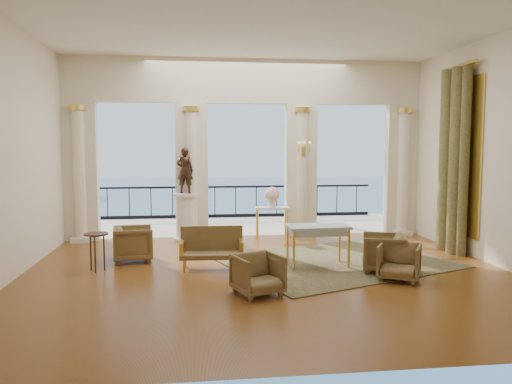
{
  "coord_description": "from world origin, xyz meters",
  "views": [
    {
      "loc": [
        -1.33,
        -8.81,
        2.36
      ],
      "look_at": [
        -0.17,
        0.6,
        1.46
      ],
      "focal_mm": 35.0,
      "sensor_mm": 36.0,
      "label": 1
    }
  ],
  "objects": [
    {
      "name": "floor",
      "position": [
        0.0,
        0.0,
        0.0
      ],
      "size": [
        9.0,
        9.0,
        0.0
      ],
      "primitive_type": "plane",
      "color": "#4B200A",
      "rests_on": "ground"
    },
    {
      "name": "room_walls",
      "position": [
        0.0,
        -1.12,
        2.88
      ],
      "size": [
        9.0,
        9.0,
        9.0
      ],
      "color": "white",
      "rests_on": "ground"
    },
    {
      "name": "arcade",
      "position": [
        -0.0,
        3.82,
        2.58
      ],
      "size": [
        9.0,
        0.56,
        4.5
      ],
      "color": "#F3E9C9",
      "rests_on": "ground"
    },
    {
      "name": "terrace",
      "position": [
        0.0,
        5.8,
        -0.05
      ],
      "size": [
        10.0,
        3.6,
        0.1
      ],
      "primitive_type": "cube",
      "color": "#B8B299",
      "rests_on": "ground"
    },
    {
      "name": "balustrade",
      "position": [
        0.0,
        7.4,
        0.41
      ],
      "size": [
        9.0,
        0.06,
        1.03
      ],
      "color": "black",
      "rests_on": "terrace"
    },
    {
      "name": "palm_tree",
      "position": [
        2.0,
        6.6,
        4.09
      ],
      "size": [
        2.0,
        2.0,
        4.5
      ],
      "color": "#4C3823",
      "rests_on": "terrace"
    },
    {
      "name": "headland",
      "position": [
        -30.0,
        70.0,
        -3.0
      ],
      "size": [
        22.0,
        18.0,
        6.0
      ],
      "primitive_type": "cube",
      "color": "black",
      "rests_on": "sea"
    },
    {
      "name": "sea",
      "position": [
        0.0,
        60.0,
        -6.0
      ],
      "size": [
        160.0,
        160.0,
        0.0
      ],
      "primitive_type": "plane",
      "color": "#2E5F85",
      "rests_on": "ground"
    },
    {
      "name": "curtain",
      "position": [
        4.28,
        1.5,
        2.02
      ],
      "size": [
        0.33,
        1.4,
        4.09
      ],
      "color": "#484624",
      "rests_on": "ground"
    },
    {
      "name": "window_frame",
      "position": [
        4.47,
        1.5,
        2.1
      ],
      "size": [
        0.04,
        1.6,
        3.4
      ],
      "primitive_type": "cube",
      "color": "#E4BC4B",
      "rests_on": "room_walls"
    },
    {
      "name": "wall_sconce",
      "position": [
        1.4,
        3.51,
        2.23
      ],
      "size": [
        0.3,
        0.11,
        0.33
      ],
      "color": "#E4BC4B",
      "rests_on": "arcade"
    },
    {
      "name": "rug",
      "position": [
        1.5,
        0.8,
        0.01
      ],
      "size": [
        5.11,
        4.58,
        0.02
      ],
      "primitive_type": "cube",
      "rotation": [
        0.0,
        0.0,
        0.37
      ],
      "color": "#2E3219",
      "rests_on": "ground"
    },
    {
      "name": "armchair_a",
      "position": [
        -0.35,
        -1.15,
        0.35
      ],
      "size": [
        0.87,
        0.84,
        0.71
      ],
      "primitive_type": "imported",
      "rotation": [
        0.0,
        0.0,
        0.36
      ],
      "color": "#4B3A1E",
      "rests_on": "ground"
    },
    {
      "name": "armchair_b",
      "position": [
        2.21,
        -0.62,
        0.35
      ],
      "size": [
        0.92,
        0.9,
        0.71
      ],
      "primitive_type": "imported",
      "rotation": [
        0.0,
        0.0,
        -0.53
      ],
      "color": "#4B3A1E",
      "rests_on": "ground"
    },
    {
      "name": "armchair_c",
      "position": [
        2.16,
        -0.03,
        0.39
      ],
      "size": [
        0.92,
        0.95,
        0.78
      ],
      "primitive_type": "imported",
      "rotation": [
        0.0,
        0.0,
        -1.91
      ],
      "color": "#4B3A1E",
      "rests_on": "ground"
    },
    {
      "name": "armchair_d",
      "position": [
        -2.59,
        1.44,
        0.39
      ],
      "size": [
        0.81,
        0.85,
        0.78
      ],
      "primitive_type": "imported",
      "rotation": [
        0.0,
        0.0,
        1.71
      ],
      "color": "#4B3A1E",
      "rests_on": "ground"
    },
    {
      "name": "settee",
      "position": [
        -1.02,
        0.65,
        0.39
      ],
      "size": [
        1.22,
        0.57,
        0.8
      ],
      "rotation": [
        0.0,
        0.0,
        -0.05
      ],
      "color": "#4B3A1E",
      "rests_on": "ground"
    },
    {
      "name": "game_table",
      "position": [
        1.03,
        0.51,
        0.73
      ],
      "size": [
        1.2,
        0.69,
        0.81
      ],
      "rotation": [
        0.0,
        0.0,
        0.04
      ],
      "color": "#A3B8C9",
      "rests_on": "ground"
    },
    {
      "name": "pedestal",
      "position": [
        -1.57,
        3.5,
        0.57
      ],
      "size": [
        0.64,
        0.64,
        1.18
      ],
      "color": "silver",
      "rests_on": "ground"
    },
    {
      "name": "statue",
      "position": [
        -1.57,
        3.5,
        1.74
      ],
      "size": [
        0.46,
        0.36,
        1.12
      ],
      "primitive_type": "imported",
      "rotation": [
        0.0,
        0.0,
        2.9
      ],
      "color": "#311E15",
      "rests_on": "pedestal"
    },
    {
      "name": "console_table",
      "position": [
        0.6,
        3.55,
        0.66
      ],
      "size": [
        0.85,
        0.37,
        0.79
      ],
      "rotation": [
        0.0,
        0.0,
        -0.05
      ],
      "color": "silver",
      "rests_on": "ground"
    },
    {
      "name": "urn",
      "position": [
        0.6,
        3.55,
        1.09
      ],
      "size": [
        0.39,
        0.39,
        0.51
      ],
      "color": "white",
      "rests_on": "console_table"
    },
    {
      "name": "side_table",
      "position": [
        -3.17,
        0.66,
        0.62
      ],
      "size": [
        0.44,
        0.44,
        0.72
      ],
      "color": "black",
      "rests_on": "ground"
    }
  ]
}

